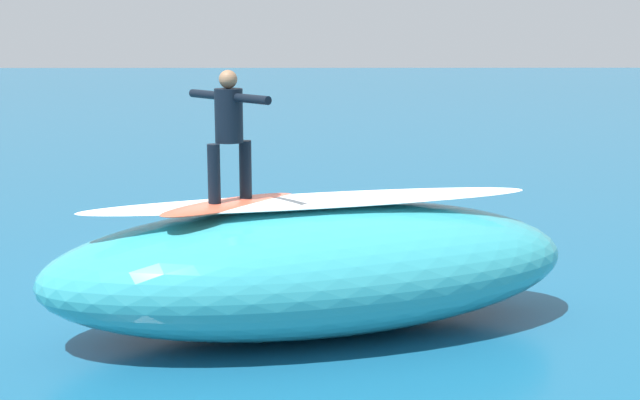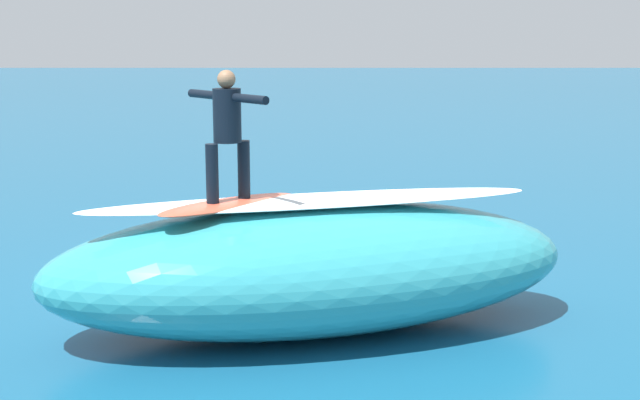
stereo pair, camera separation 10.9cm
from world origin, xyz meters
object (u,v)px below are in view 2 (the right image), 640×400
(surfboard_paddling, at_px, (383,243))
(surfer_riding, at_px, (227,125))
(surfer_paddling, at_px, (390,234))
(surfboard_riding, at_px, (229,205))

(surfboard_paddling, bearing_deg, surfer_riding, 89.94)
(surfboard_paddling, bearing_deg, surfer_paddling, -180.00)
(surfboard_riding, distance_m, surfer_paddling, 4.93)
(surfboard_riding, height_order, surfboard_paddling, surfboard_riding)
(surfboard_riding, xyz_separation_m, surfboard_paddling, (-2.04, -4.29, -1.51))
(surfboard_riding, relative_size, surfer_paddling, 1.15)
(surfboard_riding, height_order, surfer_paddling, surfboard_riding)
(surfer_riding, distance_m, surfer_paddling, 5.25)
(surfboard_riding, relative_size, surfboard_paddling, 0.86)
(surfboard_riding, distance_m, surfboard_paddling, 4.98)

